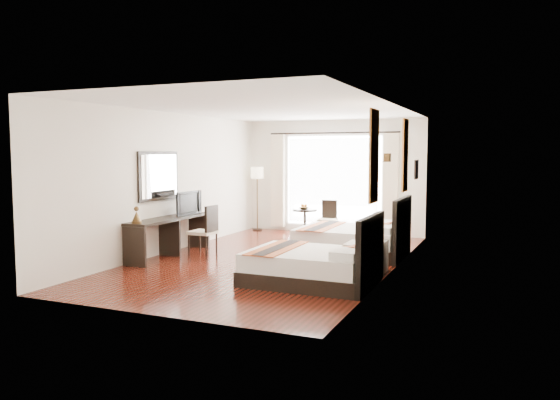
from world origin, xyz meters
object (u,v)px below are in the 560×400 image
at_px(bed_far, 354,240).
at_px(television, 186,203).
at_px(nightstand, 372,257).
at_px(desk_chair, 204,240).
at_px(vase, 371,240).
at_px(floor_lamp, 257,177).
at_px(side_table, 305,223).
at_px(table_lamp, 373,228).
at_px(bed_near, 315,265).
at_px(fruit_bowl, 304,208).
at_px(window_chair, 328,225).
at_px(console_desk, 170,237).

relative_size(bed_far, television, 2.50).
bearing_deg(nightstand, desk_chair, 177.07).
xyz_separation_m(bed_far, vase, (0.69, -1.52, 0.27)).
bearing_deg(nightstand, floor_lamp, 136.10).
bearing_deg(bed_far, side_table, 133.59).
relative_size(table_lamp, vase, 2.58).
xyz_separation_m(nightstand, television, (-3.93, 0.45, 0.73)).
bearing_deg(bed_near, vase, 56.57).
xyz_separation_m(nightstand, fruit_bowl, (-2.40, 3.14, 0.42)).
bearing_deg(table_lamp, television, 174.91).
relative_size(table_lamp, television, 0.42).
relative_size(table_lamp, floor_lamp, 0.21).
distance_m(television, window_chair, 3.70).
bearing_deg(bed_far, nightstand, -63.86).
bearing_deg(bed_near, table_lamp, 62.62).
relative_size(floor_lamp, window_chair, 1.89).
height_order(television, window_chair, television).
bearing_deg(vase, fruit_bowl, 126.33).
relative_size(floor_lamp, fruit_bowl, 7.54).
bearing_deg(nightstand, television, 173.53).
height_order(table_lamp, floor_lamp, floor_lamp).
bearing_deg(bed_far, floor_lamp, 143.68).
bearing_deg(bed_far, bed_near, -88.67).
height_order(table_lamp, desk_chair, desk_chair).
bearing_deg(nightstand, bed_near, -119.80).
distance_m(nightstand, table_lamp, 0.48).
height_order(nightstand, television, television).
bearing_deg(fruit_bowl, nightstand, -52.68).
bearing_deg(floor_lamp, side_table, -21.07).
height_order(television, floor_lamp, floor_lamp).
relative_size(console_desk, floor_lamp, 1.35).
bearing_deg(floor_lamp, table_lamp, -43.23).
height_order(vase, fruit_bowl, fruit_bowl).
xyz_separation_m(television, desk_chair, (0.58, -0.27, -0.69)).
xyz_separation_m(bed_near, nightstand, (0.62, 1.09, -0.02)).
height_order(bed_near, vase, bed_near).
distance_m(bed_far, nightstand, 1.55).
relative_size(table_lamp, console_desk, 0.16).
relative_size(bed_near, console_desk, 0.88).
height_order(table_lamp, side_table, table_lamp).
bearing_deg(nightstand, side_table, 126.86).
distance_m(nightstand, floor_lamp, 5.54).
bearing_deg(table_lamp, window_chair, 119.43).
bearing_deg(floor_lamp, vase, -44.79).
height_order(bed_far, nightstand, bed_far).
relative_size(vase, fruit_bowl, 0.62).
bearing_deg(desk_chair, console_desk, 25.60).
bearing_deg(table_lamp, bed_near, -117.38).
bearing_deg(vase, bed_far, 114.50).
bearing_deg(fruit_bowl, desk_chair, -107.88).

